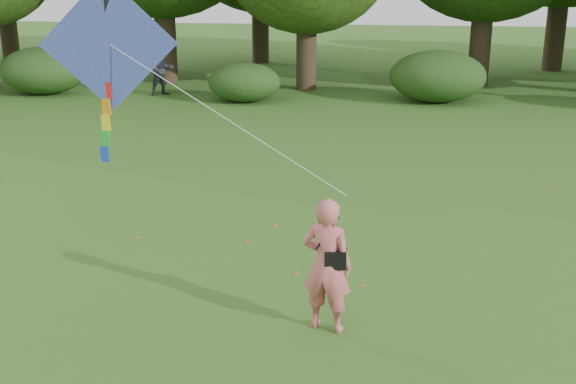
# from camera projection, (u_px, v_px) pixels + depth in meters

# --- Properties ---
(ground) EXTENTS (100.00, 100.00, 0.00)m
(ground) POSITION_uv_depth(u_px,v_px,m) (315.00, 342.00, 9.93)
(ground) COLOR #265114
(ground) RESTS_ON ground
(man_kite_flyer) EXTENTS (0.82, 0.65, 1.95)m
(man_kite_flyer) POSITION_uv_depth(u_px,v_px,m) (327.00, 265.00, 9.99)
(man_kite_flyer) COLOR #CC6065
(man_kite_flyer) RESTS_ON ground
(bystander_left) EXTENTS (1.20, 1.14, 1.95)m
(bystander_left) POSITION_uv_depth(u_px,v_px,m) (162.00, 70.00, 27.49)
(bystander_left) COLOR #262732
(bystander_left) RESTS_ON ground
(crossbody_bag) EXTENTS (0.43, 0.20, 0.74)m
(crossbody_bag) POSITION_uv_depth(u_px,v_px,m) (335.00, 258.00, 9.91)
(crossbody_bag) COLOR black
(crossbody_bag) RESTS_ON ground
(flying_kite) EXTENTS (4.76, 1.96, 2.93)m
(flying_kite) POSITION_uv_depth(u_px,v_px,m) (110.00, 48.00, 11.05)
(flying_kite) COLOR #2746AC
(flying_kite) RESTS_ON ground
(shrub_band) EXTENTS (39.15, 3.22, 1.88)m
(shrub_band) POSITION_uv_depth(u_px,v_px,m) (335.00, 78.00, 26.37)
(shrub_band) COLOR #264919
(shrub_band) RESTS_ON ground
(fallen_leaves) EXTENTS (8.57, 10.09, 0.01)m
(fallen_leaves) POSITION_uv_depth(u_px,v_px,m) (359.00, 235.00, 13.76)
(fallen_leaves) COLOR brown
(fallen_leaves) RESTS_ON ground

